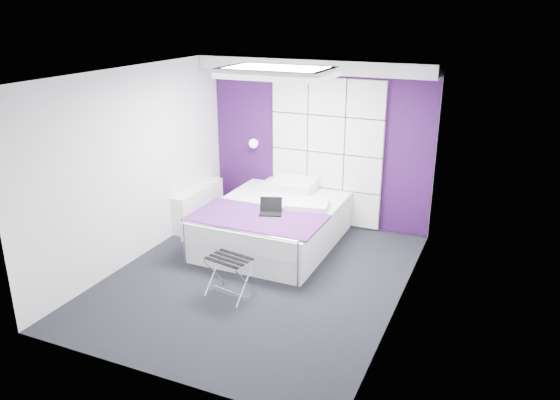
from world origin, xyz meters
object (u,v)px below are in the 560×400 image
radiator (199,205)px  laptop (272,210)px  wall_lamp (255,143)px  bed (274,223)px  nightstand (280,183)px  luggage_rack (230,277)px

radiator → laptop: (1.56, -0.59, 0.37)m
wall_lamp → radiator: wall_lamp is taller
bed → nightstand: size_ratio=4.36×
radiator → luggage_rack: bearing=-49.7°
nightstand → laptop: bearing=-70.8°
radiator → laptop: 1.71m
wall_lamp → laptop: (0.92, -1.35, -0.55)m
nightstand → radiator: bearing=-146.9°
laptop → luggage_rack: bearing=-108.8°
bed → laptop: size_ratio=7.18×
wall_lamp → nightstand: size_ratio=0.30×
radiator → bed: 1.46m
bed → luggage_rack: bed is taller
radiator → wall_lamp: bearing=49.9°
nightstand → luggage_rack: nightstand is taller
wall_lamp → laptop: bearing=-55.7°
radiator → bed: size_ratio=0.55×
bed → nightstand: (-0.33, 0.97, 0.29)m
wall_lamp → bed: (0.80, -1.01, -0.90)m
bed → laptop: (0.13, -0.35, 0.35)m
nightstand → luggage_rack: (0.48, -2.59, -0.36)m
luggage_rack → radiator: bearing=141.2°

